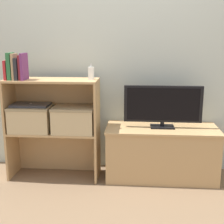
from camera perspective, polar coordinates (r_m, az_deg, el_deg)
name	(u,v)px	position (r m, az deg, el deg)	size (l,w,h in m)	color
ground_plane	(111,185)	(2.96, -0.26, -13.21)	(16.00, 16.00, 0.00)	brown
wall_back	(115,51)	(3.13, 0.46, 11.05)	(10.00, 0.05, 2.40)	#B2BCB2
tv_stand	(161,152)	(3.07, 8.97, -7.30)	(1.06, 0.46, 0.50)	tan
tv	(163,105)	(2.94, 9.30, 1.24)	(0.72, 0.14, 0.40)	black
bookshelf_lower_tier	(56,145)	(3.15, -10.18, -5.97)	(0.86, 0.33, 0.46)	tan
bookshelf_upper_tier	(54,97)	(3.03, -10.54, 2.64)	(0.86, 0.33, 0.49)	tan
book_crimson	(7,70)	(3.00, -18.62, 7.28)	(0.02, 0.14, 0.17)	#B22328
book_forest	(11,66)	(2.98, -18.03, 7.95)	(0.04, 0.13, 0.24)	#286638
book_tan	(15,67)	(2.97, -17.39, 7.90)	(0.02, 0.12, 0.24)	tan
book_charcoal	(18,69)	(2.96, -16.80, 7.55)	(0.03, 0.15, 0.20)	#232328
book_maroon	(21,68)	(2.95, -16.23, 7.82)	(0.02, 0.13, 0.22)	maroon
book_plum	(24,67)	(2.94, -15.77, 8.00)	(0.02, 0.16, 0.24)	#6B2D66
baby_monitor	(91,73)	(2.86, -3.84, 7.08)	(0.05, 0.04, 0.14)	white
storage_basket_left	(32,117)	(3.05, -14.49, -0.93)	(0.39, 0.30, 0.24)	tan
storage_basket_right	(74,118)	(2.94, -6.93, -1.10)	(0.39, 0.30, 0.24)	tan
laptop	(31,105)	(3.03, -14.62, 1.29)	(0.35, 0.22, 0.02)	#2D2D33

